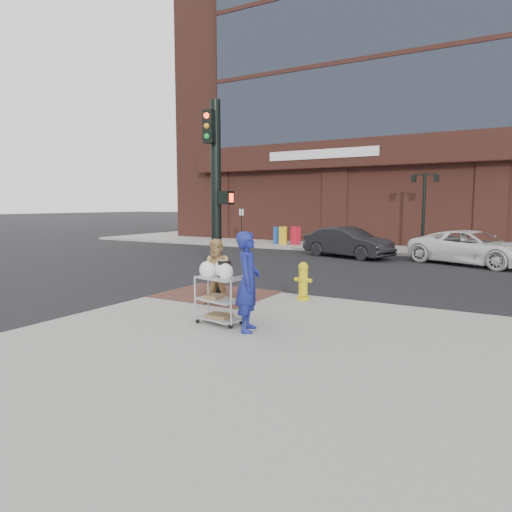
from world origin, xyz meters
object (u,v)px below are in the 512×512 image
Objects in this scene: traffic_signal_pole at (216,193)px; minivan_white at (474,248)px; pedestrian_tan at (218,272)px; fire_hydrant at (303,281)px; utility_cart at (219,295)px; lamp_post at (424,203)px; sedan_dark at (348,242)px; woman_blue at (248,282)px.

minivan_white is at bearing 65.22° from traffic_signal_pole.
traffic_signal_pole reaches higher than pedestrian_tan.
minivan_white reaches higher than fire_hydrant.
traffic_signal_pole reaches higher than utility_cart.
traffic_signal_pole reaches higher than lamp_post.
sedan_dark and minivan_white have the same top height.
woman_blue is 3.13m from fire_hydrant.
woman_blue is at bearing -46.40° from pedestrian_tan.
sedan_dark is at bearing 97.95° from utility_cart.
utility_cart is at bearing -154.55° from sedan_dark.
traffic_signal_pole is 11.51m from sedan_dark.
fire_hydrant is at bearing -91.17° from lamp_post.
sedan_dark is (-2.67, 13.78, -0.37)m from woman_blue.
fire_hydrant is at bearing -172.64° from minivan_white.
lamp_post reaches higher than pedestrian_tan.
utility_cart is at bearing -171.41° from minivan_white.
traffic_signal_pole is 0.96× the size of minivan_white.
traffic_signal_pole is at bearing 178.46° from minivan_white.
minivan_white is 5.42× the size of fire_hydrant.
traffic_signal_pole is 5.22× the size of fire_hydrant.
lamp_post is 3.14× the size of utility_cart.
utility_cart reaches higher than fire_hydrant.
sedan_dark is 0.84× the size of minivan_white.
lamp_post is 17.67m from utility_cart.
woman_blue reaches higher than fire_hydrant.
lamp_post is 5.13m from sedan_dark.
utility_cart is at bearing 57.88° from woman_blue.
sedan_dark is 4.57× the size of fire_hydrant.
lamp_post is at bearing 78.25° from pedestrian_tan.
utility_cart is (1.90, -13.63, 0.01)m from sedan_dark.
pedestrian_tan is at bearing -54.57° from traffic_signal_pole.
lamp_post reaches higher than minivan_white.
fire_hydrant is at bearing -149.71° from sedan_dark.
utility_cart is at bearing -54.46° from traffic_signal_pole.
utility_cart is 2.99m from fire_hydrant.
lamp_post reaches higher than woman_blue.
lamp_post is 16.37m from pedestrian_tan.
traffic_signal_pole is at bearing 125.54° from utility_cart.
lamp_post is at bearing 88.83° from fire_hydrant.
pedestrian_tan is at bearing -133.49° from fire_hydrant.
sedan_dark is at bearing 113.13° from minivan_white.
traffic_signal_pole is 2.65× the size of woman_blue.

